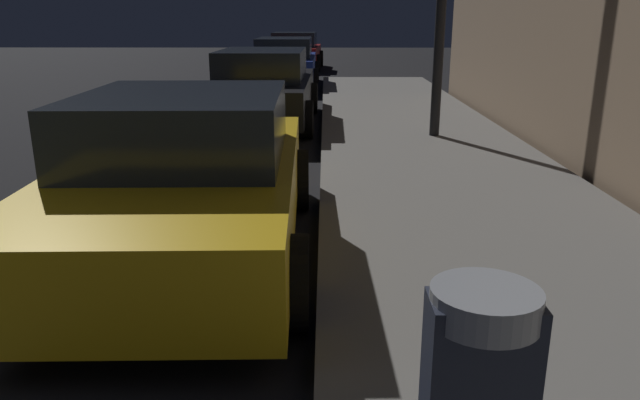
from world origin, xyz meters
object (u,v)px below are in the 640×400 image
Objects in this scene: car_blue at (285,62)px; car_yellow_cab at (186,178)px; car_black at (263,88)px; car_red at (295,51)px.

car_yellow_cab is at bearing -90.00° from car_blue.
car_blue is (0.00, 6.60, 0.01)m from car_black.
car_blue is at bearing 90.00° from car_yellow_cab.
car_black and car_red have the same top height.
car_red is (-0.00, 12.89, -0.01)m from car_black.
car_black is 12.89m from car_red.
car_yellow_cab is 0.96× the size of car_blue.
car_black is at bearing 90.00° from car_yellow_cab.
car_black is 6.60m from car_blue.
car_yellow_cab is at bearing -90.00° from car_black.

